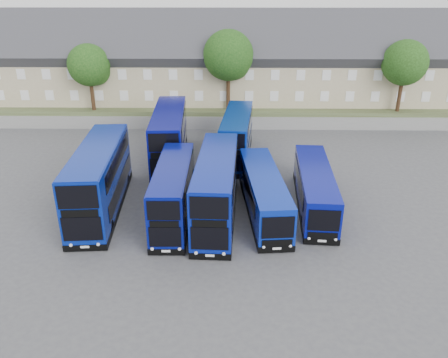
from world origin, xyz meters
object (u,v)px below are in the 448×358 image
at_px(dd_front_left, 100,180).
at_px(tree_far, 433,53).
at_px(coach_east_a, 264,194).
at_px(tree_mid, 230,57).
at_px(tree_west, 90,67).
at_px(dd_front_mid, 174,193).
at_px(tree_east, 406,64).

xyz_separation_m(dd_front_left, tree_far, (35.48, 28.47, 5.35)).
distance_m(coach_east_a, tree_mid, 23.49).
distance_m(dd_front_left, tree_mid, 24.59).
distance_m(tree_mid, tree_far, 26.80).
relative_size(dd_front_left, tree_far, 1.42).
relative_size(dd_front_left, coach_east_a, 1.08).
bearing_deg(coach_east_a, tree_far, 45.96).
bearing_deg(tree_far, dd_front_left, -141.26).
distance_m(tree_west, tree_mid, 16.04).
height_order(coach_east_a, tree_west, tree_west).
distance_m(dd_front_mid, tree_west, 26.37).
bearing_deg(dd_front_left, coach_east_a, -6.53).
relative_size(dd_front_left, dd_front_mid, 1.21).
height_order(dd_front_mid, coach_east_a, dd_front_mid).
bearing_deg(tree_mid, tree_west, -178.21).
xyz_separation_m(dd_front_mid, tree_mid, (3.87, 23.36, 6.10)).
height_order(dd_front_left, coach_east_a, dd_front_left).
distance_m(coach_east_a, tree_west, 29.28).
bearing_deg(dd_front_left, tree_far, 34.26).
bearing_deg(tree_west, dd_front_left, -73.10).
xyz_separation_m(tree_mid, tree_east, (20.00, -0.50, -0.68)).
bearing_deg(tree_east, tree_far, 49.40).
bearing_deg(tree_east, tree_west, -180.00).
bearing_deg(dd_front_left, tree_east, 31.58).
xyz_separation_m(coach_east_a, tree_east, (17.37, 21.90, 5.88)).
relative_size(dd_front_left, tree_mid, 1.34).
relative_size(dd_front_left, tree_west, 1.61).
distance_m(dd_front_left, tree_far, 45.80).
xyz_separation_m(dd_front_left, tree_west, (-6.52, 21.47, 4.68)).
xyz_separation_m(dd_front_left, tree_east, (29.48, 21.47, 5.02)).
height_order(tree_east, tree_far, tree_far).
relative_size(tree_west, tree_mid, 0.83).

